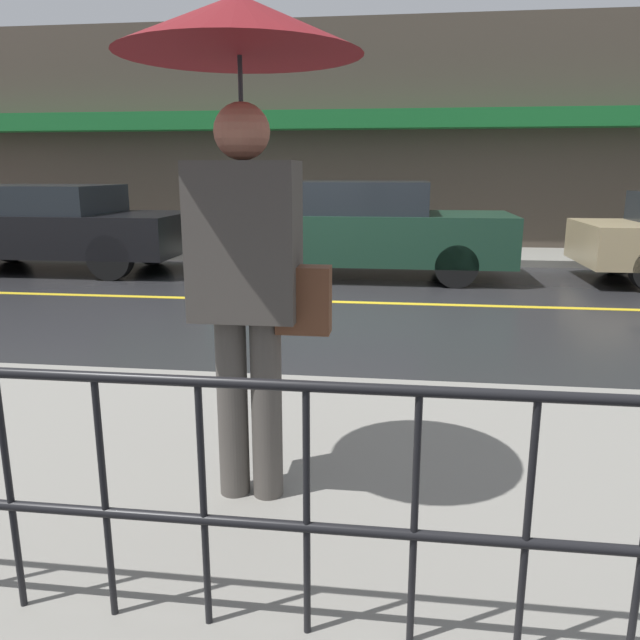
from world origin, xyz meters
name	(u,v)px	position (x,y,z in m)	size (l,w,h in m)	color
ground_plane	(324,302)	(0.00, 0.00, 0.00)	(80.00, 80.00, 0.00)	#262628
sidewalk_near	(215,470)	(0.00, -4.77, 0.06)	(28.00, 2.91, 0.13)	gray
sidewalk_far	(351,254)	(0.00, 4.26, 0.06)	(28.00, 1.89, 0.13)	gray
lane_marking	(324,301)	(0.00, 0.00, 0.00)	(25.20, 0.12, 0.01)	gold
building_storefront	(357,137)	(0.00, 5.33, 2.29)	(28.00, 0.85, 4.53)	#4C4238
railing_foreground	(102,466)	(0.00, -5.98, 0.69)	(12.00, 0.04, 0.89)	black
pedestrian	(243,127)	(0.29, -5.09, 1.82)	(1.02, 1.02, 2.21)	#4C4742
car_black	(51,226)	(-4.83, 2.02, 0.74)	(4.39, 1.87, 1.40)	black
car_dark_green	(358,229)	(0.29, 2.02, 0.75)	(4.57, 1.76, 1.47)	#193828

